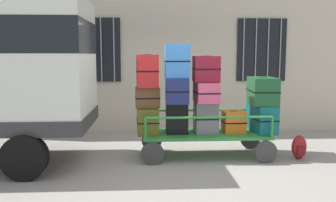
{
  "coord_description": "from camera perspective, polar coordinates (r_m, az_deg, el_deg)",
  "views": [
    {
      "loc": [
        -0.57,
        -6.48,
        1.89
      ],
      "look_at": [
        -0.19,
        0.18,
        1.05
      ],
      "focal_mm": 39.32,
      "sensor_mm": 36.0,
      "label": 1
    }
  ],
  "objects": [
    {
      "name": "suitcase_right_middle",
      "position": [
        7.07,
        14.46,
        1.54
      ],
      "size": [
        0.51,
        0.77,
        0.5
      ],
      "color": "#194C28",
      "rests_on": "suitcase_right_bottom"
    },
    {
      "name": "suitcase_left_bottom",
      "position": [
        6.73,
        -3.17,
        -3.12
      ],
      "size": [
        0.42,
        0.54,
        0.48
      ],
      "color": "#4C5119",
      "rests_on": "luggage_cart"
    },
    {
      "name": "ground_plane",
      "position": [
        6.77,
        1.74,
        -8.99
      ],
      "size": [
        40.0,
        40.0,
        0.0
      ],
      "primitive_type": "plane",
      "color": "gray"
    },
    {
      "name": "suitcase_left_top",
      "position": [
        6.64,
        -3.23,
        4.67
      ],
      "size": [
        0.41,
        0.42,
        0.59
      ],
      "color": "#B21E1E",
      "rests_on": "suitcase_left_middle"
    },
    {
      "name": "suitcase_center_bottom",
      "position": [
        6.83,
        5.86,
        -2.58
      ],
      "size": [
        0.42,
        0.46,
        0.58
      ],
      "color": "slate",
      "rests_on": "luggage_cart"
    },
    {
      "name": "cart_railing",
      "position": [
        6.84,
        5.84,
        -2.31
      ],
      "size": [
        2.27,
        0.91,
        0.38
      ],
      "color": "#2D8438",
      "rests_on": "luggage_cart"
    },
    {
      "name": "suitcase_midleft_bottom",
      "position": [
        6.76,
        1.37,
        -2.65
      ],
      "size": [
        0.41,
        0.31,
        0.58
      ],
      "color": "black",
      "rests_on": "luggage_cart"
    },
    {
      "name": "building_wall",
      "position": [
        9.05,
        0.41,
        11.05
      ],
      "size": [
        12.0,
        0.38,
        5.0
      ],
      "color": "#BCB29E",
      "rests_on": "ground"
    },
    {
      "name": "suitcase_midright_bottom",
      "position": [
        6.98,
        10.16,
        -3.17
      ],
      "size": [
        0.42,
        0.37,
        0.4
      ],
      "color": "orange",
      "rests_on": "luggage_cart"
    },
    {
      "name": "suitcase_left_middle",
      "position": [
        6.7,
        -3.2,
        0.53
      ],
      "size": [
        0.46,
        0.35,
        0.37
      ],
      "color": "brown",
      "rests_on": "suitcase_left_bottom"
    },
    {
      "name": "luggage_cart",
      "position": [
        6.92,
        5.8,
        -5.57
      ],
      "size": [
        2.38,
        1.05,
        0.45
      ],
      "color": "#2D8438",
      "rests_on": "ground"
    },
    {
      "name": "suitcase_center_top",
      "position": [
        6.79,
        5.88,
        4.99
      ],
      "size": [
        0.47,
        0.56,
        0.47
      ],
      "color": "maroon",
      "rests_on": "suitcase_center_middle"
    },
    {
      "name": "suitcase_center_middle",
      "position": [
        6.75,
        5.93,
        1.38
      ],
      "size": [
        0.43,
        0.62,
        0.37
      ],
      "color": "#CC4C72",
      "rests_on": "suitcase_center_bottom"
    },
    {
      "name": "suitcase_midleft_middle",
      "position": [
        6.75,
        1.35,
        1.73
      ],
      "size": [
        0.44,
        0.82,
        0.45
      ],
      "color": "navy",
      "rests_on": "suitcase_midleft_bottom"
    },
    {
      "name": "suitcase_right_bottom",
      "position": [
        7.13,
        14.34,
        -2.58
      ],
      "size": [
        0.44,
        0.77,
        0.53
      ],
      "color": "#0F5960",
      "rests_on": "luggage_cart"
    },
    {
      "name": "suitcase_midleft_top",
      "position": [
        6.67,
        1.4,
        6.21
      ],
      "size": [
        0.45,
        0.56,
        0.61
      ],
      "color": "#3372C6",
      "rests_on": "suitcase_midleft_middle"
    },
    {
      "name": "backpack",
      "position": [
        7.13,
        19.66,
        -6.78
      ],
      "size": [
        0.27,
        0.22,
        0.44
      ],
      "color": "maroon",
      "rests_on": "ground"
    }
  ]
}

